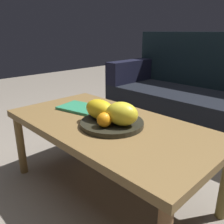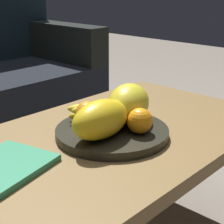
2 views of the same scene
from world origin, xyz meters
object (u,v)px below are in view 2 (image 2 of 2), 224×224
object	(u,v)px
melon_large_front	(101,119)
orange_front	(87,114)
banana_bunch	(95,113)
melon_smaller_beside	(128,103)
coffee_table	(97,154)
fruit_bowl	(112,132)
orange_right	(140,121)

from	to	relation	value
melon_large_front	orange_front	bearing A→B (deg)	68.07
banana_bunch	melon_large_front	bearing A→B (deg)	-126.38
melon_smaller_beside	banana_bunch	bearing A→B (deg)	134.42
coffee_table	orange_front	bearing A→B (deg)	73.74
orange_front	banana_bunch	bearing A→B (deg)	1.75
coffee_table	orange_front	xyz separation A→B (m)	(0.02, 0.05, 0.11)
melon_smaller_beside	banana_bunch	distance (m)	0.10
melon_smaller_beside	orange_front	world-z (taller)	melon_smaller_beside
coffee_table	fruit_bowl	size ratio (longest dim) A/B	3.60
fruit_bowl	orange_front	world-z (taller)	orange_front
coffee_table	fruit_bowl	bearing A→B (deg)	-19.63
coffee_table	banana_bunch	distance (m)	0.12
melon_smaller_beside	fruit_bowl	bearing A→B (deg)	178.76
fruit_bowl	melon_smaller_beside	distance (m)	0.10
banana_bunch	coffee_table	bearing A→B (deg)	-130.93
melon_smaller_beside	banana_bunch	world-z (taller)	melon_smaller_beside
melon_large_front	coffee_table	bearing A→B (deg)	60.99
orange_right	banana_bunch	world-z (taller)	orange_right
melon_smaller_beside	orange_right	size ratio (longest dim) A/B	2.25
melon_large_front	banana_bunch	distance (m)	0.12
coffee_table	banana_bunch	world-z (taller)	banana_bunch
orange_front	melon_smaller_beside	bearing A→B (deg)	-34.91
coffee_table	melon_large_front	bearing A→B (deg)	-119.01
melon_smaller_beside	orange_front	xyz separation A→B (m)	(-0.10, 0.07, -0.02)
fruit_bowl	melon_large_front	bearing A→B (deg)	-162.21
coffee_table	orange_right	size ratio (longest dim) A/B	16.31
fruit_bowl	banana_bunch	xyz separation A→B (m)	(-0.00, 0.07, 0.04)
orange_right	fruit_bowl	bearing A→B (deg)	109.14
fruit_bowl	orange_right	world-z (taller)	orange_right
fruit_bowl	melon_large_front	world-z (taller)	melon_large_front
fruit_bowl	orange_front	xyz separation A→B (m)	(-0.03, 0.07, 0.05)
coffee_table	orange_front	size ratio (longest dim) A/B	16.18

